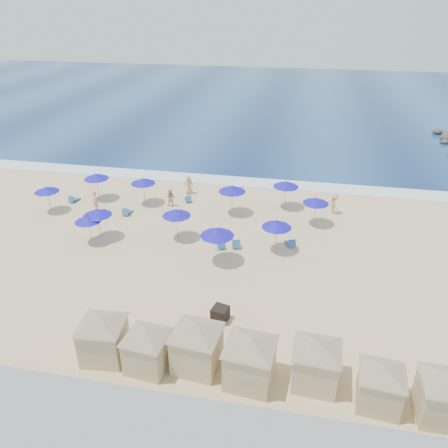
# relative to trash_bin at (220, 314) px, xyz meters

# --- Properties ---
(ground) EXTENTS (160.00, 160.00, 0.00)m
(ground) POSITION_rel_trash_bin_xyz_m (-2.55, 5.44, -0.43)
(ground) COLOR #DEBB8C
(ground) RESTS_ON ground
(ocean) EXTENTS (160.00, 80.00, 0.06)m
(ocean) POSITION_rel_trash_bin_xyz_m (-2.55, 60.44, -0.40)
(ocean) COLOR navy
(ocean) RESTS_ON ground
(surf_line) EXTENTS (160.00, 2.50, 0.08)m
(surf_line) POSITION_rel_trash_bin_xyz_m (-2.55, 20.94, -0.39)
(surf_line) COLOR white
(surf_line) RESTS_ON ground
(seawall) EXTENTS (160.00, 6.10, 1.22)m
(seawall) POSITION_rel_trash_bin_xyz_m (-2.55, -8.06, 0.22)
(seawall) COLOR gray
(seawall) RESTS_ON ground
(trash_bin) EXTENTS (1.04, 1.04, 0.87)m
(trash_bin) POSITION_rel_trash_bin_xyz_m (0.00, 0.00, 0.00)
(trash_bin) COLOR black
(trash_bin) RESTS_ON ground
(cabana_0) EXTENTS (4.47, 4.47, 2.82)m
(cabana_0) POSITION_rel_trash_bin_xyz_m (-5.22, -3.91, 1.18)
(cabana_0) COLOR #CDB68C
(cabana_0) RESTS_ON ground
(cabana_1) EXTENTS (4.16, 4.16, 2.62)m
(cabana_1) POSITION_rel_trash_bin_xyz_m (-2.79, -4.17, 1.07)
(cabana_1) COLOR #CDB68C
(cabana_1) RESTS_ON ground
(cabana_2) EXTENTS (4.64, 4.64, 2.92)m
(cabana_2) POSITION_rel_trash_bin_xyz_m (-0.42, -3.64, 1.24)
(cabana_2) COLOR #CDB68C
(cabana_2) RESTS_ON ground
(cabana_3) EXTENTS (4.68, 4.68, 2.95)m
(cabana_3) POSITION_rel_trash_bin_xyz_m (2.27, -4.07, 1.26)
(cabana_3) COLOR #CDB68C
(cabana_3) RESTS_ON ground
(cabana_4) EXTENTS (4.47, 4.47, 2.81)m
(cabana_4) POSITION_rel_trash_bin_xyz_m (5.33, -3.59, 1.17)
(cabana_4) COLOR #CDB68C
(cabana_4) RESTS_ON ground
(cabana_5) EXTENTS (4.04, 4.04, 2.54)m
(cabana_5) POSITION_rel_trash_bin_xyz_m (8.16, -4.30, 1.02)
(cabana_5) COLOR #CDB68C
(cabana_5) RESTS_ON ground
(cabana_6) EXTENTS (4.35, 4.35, 2.73)m
(cabana_6) POSITION_rel_trash_bin_xyz_m (10.76, -4.44, 1.13)
(cabana_6) COLOR #CDB68C
(cabana_6) RESTS_ON ground
(umbrella_0) EXTENTS (2.09, 2.09, 2.38)m
(umbrella_0) POSITION_rel_trash_bin_xyz_m (-17.25, 11.17, 1.63)
(umbrella_0) COLOR #A5A8AD
(umbrella_0) RESTS_ON ground
(umbrella_1) EXTENTS (2.21, 2.21, 2.52)m
(umbrella_1) POSITION_rel_trash_bin_xyz_m (-10.95, 7.64, 1.75)
(umbrella_1) COLOR #A5A8AD
(umbrella_1) RESTS_ON ground
(umbrella_2) EXTENTS (2.26, 2.26, 2.57)m
(umbrella_2) POSITION_rel_trash_bin_xyz_m (-14.27, 14.40, 1.80)
(umbrella_2) COLOR #A5A8AD
(umbrella_2) RESTS_ON ground
(umbrella_3) EXTENTS (1.99, 1.99, 2.27)m
(umbrella_3) POSITION_rel_trash_bin_xyz_m (-11.37, 6.90, 1.53)
(umbrella_3) COLOR #A5A8AD
(umbrella_3) RESTS_ON ground
(umbrella_4) EXTENTS (2.22, 2.22, 2.52)m
(umbrella_4) POSITION_rel_trash_bin_xyz_m (-9.80, 14.25, 1.75)
(umbrella_4) COLOR #A5A8AD
(umbrella_4) RESTS_ON ground
(umbrella_5) EXTENTS (2.20, 2.20, 2.50)m
(umbrella_5) POSITION_rel_trash_bin_xyz_m (-5.12, 8.74, 1.74)
(umbrella_5) COLOR #A5A8AD
(umbrella_5) RESTS_ON ground
(umbrella_6) EXTENTS (2.38, 2.38, 2.71)m
(umbrella_6) POSITION_rel_trash_bin_xyz_m (-1.44, 6.04, 1.91)
(umbrella_6) COLOR #A5A8AD
(umbrella_6) RESTS_ON ground
(umbrella_7) EXTENTS (2.33, 2.33, 2.65)m
(umbrella_7) POSITION_rel_trash_bin_xyz_m (-1.80, 13.78, 1.86)
(umbrella_7) COLOR #A5A8AD
(umbrella_7) RESTS_ON ground
(umbrella_8) EXTENTS (2.19, 2.19, 2.49)m
(umbrella_8) POSITION_rel_trash_bin_xyz_m (2.40, 8.36, 1.72)
(umbrella_8) COLOR #A5A8AD
(umbrella_8) RESTS_ON ground
(umbrella_9) EXTENTS (2.25, 2.25, 2.56)m
(umbrella_9) POSITION_rel_trash_bin_xyz_m (2.53, 15.86, 1.79)
(umbrella_9) COLOR #A5A8AD
(umbrella_9) RESTS_ON ground
(umbrella_10) EXTENTS (2.14, 2.14, 2.44)m
(umbrella_10) POSITION_rel_trash_bin_xyz_m (5.09, 13.09, 1.68)
(umbrella_10) COLOR #A5A8AD
(umbrella_10) RESTS_ON ground
(beach_chair_0) EXTENTS (0.75, 1.28, 0.66)m
(beach_chair_0) POSITION_rel_trash_bin_xyz_m (-16.28, 13.38, -0.20)
(beach_chair_0) COLOR #295D96
(beach_chair_0) RESTS_ON ground
(beach_chair_1) EXTENTS (0.60, 1.27, 0.69)m
(beach_chair_1) POSITION_rel_trash_bin_xyz_m (-10.54, 11.87, -0.20)
(beach_chair_1) COLOR #295D96
(beach_chair_1) RESTS_ON ground
(beach_chair_2) EXTENTS (0.99, 1.31, 0.66)m
(beach_chair_2) POSITION_rel_trash_bin_xyz_m (-6.14, 15.44, -0.21)
(beach_chair_2) COLOR #295D96
(beach_chair_2) RESTS_ON ground
(beach_chair_3) EXTENTS (0.71, 1.23, 0.64)m
(beach_chair_3) POSITION_rel_trash_bin_xyz_m (-1.57, 8.01, -0.21)
(beach_chair_3) COLOR #295D96
(beach_chair_3) RESTS_ON ground
(beach_chair_4) EXTENTS (0.81, 1.38, 0.71)m
(beach_chair_4) POSITION_rel_trash_bin_xyz_m (-0.51, 8.36, -0.19)
(beach_chair_4) COLOR #295D96
(beach_chair_4) RESTS_ON ground
(beach_chair_5) EXTENTS (0.98, 1.31, 0.66)m
(beach_chair_5) POSITION_rel_trash_bin_xyz_m (3.46, 9.25, -0.21)
(beach_chair_5) COLOR #295D96
(beach_chair_5) RESTS_ON ground
(beachgoer_0) EXTENTS (0.79, 0.73, 1.81)m
(beachgoer_0) POSITION_rel_trash_bin_xyz_m (-13.44, 12.08, 0.47)
(beachgoer_0) COLOR tan
(beachgoer_0) RESTS_ON ground
(beachgoer_1) EXTENTS (0.81, 0.65, 1.58)m
(beachgoer_1) POSITION_rel_trash_bin_xyz_m (-7.32, 14.17, 0.36)
(beachgoer_1) COLOR tan
(beachgoer_1) RESTS_ON ground
(beachgoer_2) EXTENTS (1.04, 1.31, 1.77)m
(beachgoer_2) POSITION_rel_trash_bin_xyz_m (6.69, 15.47, 0.45)
(beachgoer_2) COLOR tan
(beachgoer_2) RESTS_ON ground
(beachgoer_3) EXTENTS (0.96, 0.73, 1.77)m
(beachgoer_3) POSITION_rel_trash_bin_xyz_m (-6.51, 17.18, 0.45)
(beachgoer_3) COLOR tan
(beachgoer_3) RESTS_ON ground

